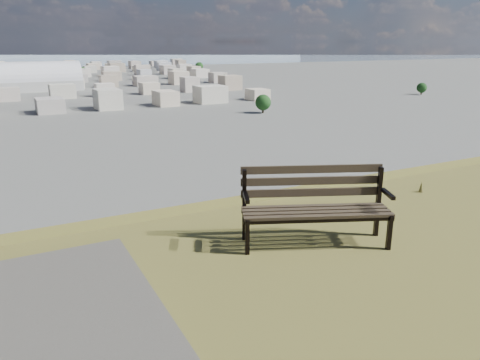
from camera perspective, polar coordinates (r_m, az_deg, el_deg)
park_bench at (r=5.76m, az=9.07°, el=-2.61°), size 1.85×1.21×0.93m
grass_tufts at (r=4.14m, az=27.14°, el=-18.92°), size 12.49×7.38×0.26m
arena at (r=300.27m, az=-23.80°, el=10.90°), size 51.50×21.96×21.70m
city_blocks at (r=397.15m, az=-27.21°, el=11.29°), size 395.00×361.00×7.00m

